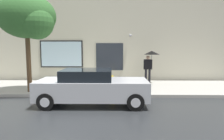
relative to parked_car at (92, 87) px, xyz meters
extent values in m
plane|color=#282B2D|center=(-1.33, 0.03, -0.71)|extent=(60.00, 60.00, 0.00)
cube|color=#A3A099|center=(-1.33, 3.03, -0.64)|extent=(20.00, 4.00, 0.15)
cube|color=beige|center=(-1.33, 5.53, 2.79)|extent=(20.00, 0.40, 7.00)
cube|color=black|center=(-2.64, 5.30, 1.17)|extent=(2.84, 0.06, 1.80)
cube|color=silver|center=(-2.64, 5.27, 1.17)|extent=(2.68, 0.03, 1.64)
cube|color=#262B33|center=(0.57, 5.31, 0.99)|extent=(1.80, 0.04, 1.80)
cone|color=#99999E|center=(1.97, 5.18, 2.39)|extent=(0.22, 0.24, 0.24)
cube|color=#B7BABF|center=(0.04, 0.00, -0.08)|extent=(4.38, 1.73, 0.74)
cube|color=black|center=(-0.18, 0.00, 0.50)|extent=(1.97, 1.53, 0.42)
cylinder|color=black|center=(1.68, 0.80, -0.39)|extent=(0.64, 0.22, 0.64)
cylinder|color=silver|center=(1.68, 0.80, -0.39)|extent=(0.35, 0.24, 0.35)
cylinder|color=black|center=(1.68, -0.80, -0.39)|extent=(0.64, 0.22, 0.64)
cylinder|color=silver|center=(1.68, -0.80, -0.39)|extent=(0.35, 0.24, 0.35)
cylinder|color=black|center=(-1.60, 0.80, -0.39)|extent=(0.64, 0.22, 0.64)
cylinder|color=silver|center=(-1.60, 0.80, -0.39)|extent=(0.35, 0.24, 0.35)
cylinder|color=black|center=(-1.60, -0.80, -0.39)|extent=(0.64, 0.22, 0.64)
cylinder|color=silver|center=(-1.60, -0.80, -0.39)|extent=(0.35, 0.24, 0.35)
cylinder|color=yellow|center=(0.78, 1.67, -0.21)|extent=(0.22, 0.22, 0.70)
sphere|color=gold|center=(0.78, 1.67, 0.14)|extent=(0.23, 0.23, 0.23)
cylinder|color=gold|center=(0.78, 1.51, -0.18)|extent=(0.09, 0.12, 0.09)
cylinder|color=gold|center=(0.78, 1.83, -0.18)|extent=(0.09, 0.12, 0.09)
cylinder|color=yellow|center=(0.78, 1.67, -0.53)|extent=(0.30, 0.30, 0.06)
cylinder|color=black|center=(2.82, 4.12, -0.14)|extent=(0.14, 0.14, 0.84)
cylinder|color=black|center=(3.04, 4.12, -0.14)|extent=(0.14, 0.14, 0.84)
cube|color=black|center=(2.93, 4.12, 0.58)|extent=(0.49, 0.22, 0.60)
sphere|color=tan|center=(2.93, 4.12, 0.99)|extent=(0.23, 0.23, 0.23)
cylinder|color=#4C4C51|center=(3.15, 4.12, 0.83)|extent=(0.02, 0.02, 0.90)
cone|color=black|center=(3.15, 4.12, 1.29)|extent=(0.97, 0.97, 0.22)
cylinder|color=#4C3823|center=(-3.26, 1.67, 0.87)|extent=(0.22, 0.22, 2.86)
ellipsoid|color=#33662D|center=(-3.26, 1.67, 3.06)|extent=(2.76, 2.35, 2.07)
sphere|color=#33662D|center=(-2.64, 1.32, 2.72)|extent=(1.52, 1.52, 1.52)
camera|label=1|loc=(0.93, -7.77, 1.56)|focal=31.47mm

